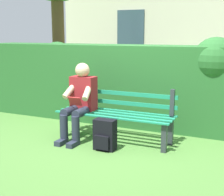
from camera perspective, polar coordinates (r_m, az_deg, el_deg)
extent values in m
plane|color=#477533|center=(4.97, 0.48, -7.45)|extent=(60.00, 60.00, 0.00)
cube|color=#2D3338|center=(4.50, 9.12, -6.93)|extent=(0.07, 0.07, 0.41)
cube|color=#2D3338|center=(5.14, -8.60, -4.57)|extent=(0.07, 0.07, 0.41)
cube|color=#2D3338|center=(4.81, 10.23, -5.74)|extent=(0.07, 0.07, 0.41)
cube|color=#2D3338|center=(5.42, -6.62, -3.69)|extent=(0.07, 0.07, 0.41)
cube|color=#1E8460|center=(5.05, 1.52, -2.24)|extent=(1.78, 0.06, 0.02)
cube|color=#1E8460|center=(4.92, 0.85, -2.61)|extent=(1.78, 0.06, 0.02)
cube|color=#1E8460|center=(4.79, 0.13, -3.00)|extent=(1.78, 0.06, 0.02)
cube|color=#1E8460|center=(4.66, -0.63, -3.40)|extent=(1.78, 0.06, 0.02)
cube|color=#2D3338|center=(4.75, 10.53, -0.80)|extent=(0.06, 0.06, 0.39)
cube|color=#2D3338|center=(5.37, -6.50, 0.71)|extent=(0.06, 0.06, 0.39)
cube|color=#1E8460|center=(5.02, 1.49, -0.83)|extent=(1.78, 0.02, 0.06)
cube|color=#1E8460|center=(4.99, 1.49, 0.84)|extent=(1.78, 0.02, 0.06)
cube|color=maroon|center=(5.06, -5.01, 0.85)|extent=(0.38, 0.22, 0.52)
sphere|color=#D8AD8C|center=(4.99, -5.20, 4.88)|extent=(0.22, 0.22, 0.22)
cylinder|color=#232838|center=(4.88, -5.16, -2.41)|extent=(0.13, 0.42, 0.13)
cylinder|color=#232838|center=(4.98, -7.16, -2.18)|extent=(0.13, 0.42, 0.13)
cylinder|color=#232838|center=(4.77, -6.37, -5.67)|extent=(0.12, 0.12, 0.43)
cylinder|color=#232838|center=(4.87, -8.40, -5.36)|extent=(0.12, 0.12, 0.43)
cube|color=#232838|center=(4.76, -6.82, -7.98)|extent=(0.10, 0.24, 0.07)
cube|color=#232838|center=(4.86, -8.85, -7.61)|extent=(0.10, 0.24, 0.07)
cylinder|color=#D8AD8C|center=(4.85, -4.30, 1.16)|extent=(0.14, 0.32, 0.26)
cylinder|color=#D8AD8C|center=(5.00, -7.31, 1.40)|extent=(0.14, 0.32, 0.26)
cube|color=#B22626|center=(4.85, -6.51, -0.56)|extent=(0.20, 0.07, 0.13)
cube|color=#265B28|center=(5.91, 1.38, 2.52)|extent=(5.53, 0.80, 1.40)
sphere|color=#265B28|center=(5.30, 17.68, 6.30)|extent=(0.72, 0.72, 0.72)
sphere|color=#265B28|center=(6.59, -9.51, 6.95)|extent=(0.64, 0.64, 0.64)
cylinder|color=brown|center=(8.51, -9.35, 9.98)|extent=(0.31, 0.31, 2.85)
cube|color=#334756|center=(10.55, 3.26, 11.91)|extent=(0.90, 0.04, 1.20)
cube|color=black|center=(4.54, -1.24, -6.42)|extent=(0.30, 0.17, 0.43)
cube|color=black|center=(4.48, -1.82, -7.84)|extent=(0.21, 0.04, 0.19)
cylinder|color=black|center=(4.58, 0.31, -5.97)|extent=(0.04, 0.04, 0.26)
cylinder|color=black|center=(4.66, -1.71, -5.69)|extent=(0.04, 0.04, 0.26)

